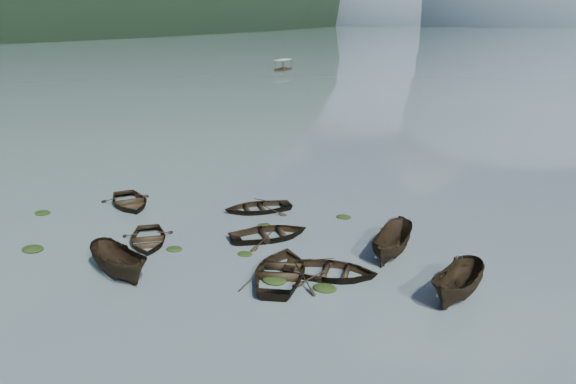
% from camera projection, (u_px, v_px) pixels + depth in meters
% --- Properties ---
extents(ground_plane, '(2400.00, 2400.00, 0.00)m').
position_uv_depth(ground_plane, '(156.00, 316.00, 23.17)').
color(ground_plane, slate).
extents(haze_mtn_a, '(520.00, 520.00, 280.00)m').
position_uv_depth(haze_mtn_a, '(395.00, 24.00, 900.58)').
color(haze_mtn_a, '#475666').
rests_on(haze_mtn_a, ground).
extents(haze_mtn_b, '(520.00, 520.00, 340.00)m').
position_uv_depth(haze_mtn_b, '(529.00, 24.00, 813.77)').
color(haze_mtn_b, '#475666').
rests_on(haze_mtn_b, ground).
extents(rowboat_0, '(4.88, 5.03, 0.85)m').
position_uv_depth(rowboat_0, '(148.00, 243.00, 30.55)').
color(rowboat_0, black).
rests_on(rowboat_0, ground).
extents(rowboat_1, '(5.36, 5.41, 0.92)m').
position_uv_depth(rowboat_1, '(270.00, 238.00, 31.25)').
color(rowboat_1, black).
rests_on(rowboat_1, ground).
extents(rowboat_2, '(4.74, 3.11, 1.71)m').
position_uv_depth(rowboat_2, '(121.00, 276.00, 26.70)').
color(rowboat_2, black).
rests_on(rowboat_2, ground).
extents(rowboat_3, '(5.11, 5.98, 1.05)m').
position_uv_depth(rowboat_3, '(282.00, 277.00, 26.55)').
color(rowboat_3, black).
rests_on(rowboat_3, ground).
extents(rowboat_4, '(5.12, 4.19, 0.93)m').
position_uv_depth(rowboat_4, '(331.00, 276.00, 26.68)').
color(rowboat_4, black).
rests_on(rowboat_4, ground).
extents(rowboat_5, '(2.26, 4.49, 1.66)m').
position_uv_depth(rowboat_5, '(457.00, 298.00, 24.63)').
color(rowboat_5, black).
rests_on(rowboat_5, ground).
extents(rowboat_6, '(5.62, 5.36, 0.95)m').
position_uv_depth(rowboat_6, '(130.00, 206.00, 36.60)').
color(rowboat_6, black).
rests_on(rowboat_6, ground).
extents(rowboat_7, '(5.22, 5.20, 0.89)m').
position_uv_depth(rowboat_7, '(258.00, 211.00, 35.62)').
color(rowboat_7, black).
rests_on(rowboat_7, ground).
extents(rowboat_8, '(1.73, 4.33, 1.66)m').
position_uv_depth(rowboat_8, '(391.00, 254.00, 29.11)').
color(rowboat_8, black).
rests_on(rowboat_8, ground).
extents(weed_clump_0, '(1.22, 0.99, 0.27)m').
position_uv_depth(weed_clump_0, '(33.00, 250.00, 29.63)').
color(weed_clump_0, black).
rests_on(weed_clump_0, ground).
extents(weed_clump_1, '(0.91, 0.73, 0.20)m').
position_uv_depth(weed_clump_1, '(174.00, 250.00, 29.69)').
color(weed_clump_1, black).
rests_on(weed_clump_1, ground).
extents(weed_clump_2, '(1.18, 0.94, 0.25)m').
position_uv_depth(weed_clump_2, '(274.00, 282.00, 26.13)').
color(weed_clump_2, black).
rests_on(weed_clump_2, ground).
extents(weed_clump_3, '(0.82, 0.69, 0.18)m').
position_uv_depth(weed_clump_3, '(245.00, 255.00, 29.09)').
color(weed_clump_3, black).
rests_on(weed_clump_3, ground).
extents(weed_clump_4, '(1.11, 0.88, 0.23)m').
position_uv_depth(weed_clump_4, '(325.00, 289.00, 25.41)').
color(weed_clump_4, black).
rests_on(weed_clump_4, ground).
extents(weed_clump_5, '(1.05, 0.85, 0.22)m').
position_uv_depth(weed_clump_5, '(43.00, 214.00, 35.12)').
color(weed_clump_5, black).
rests_on(weed_clump_5, ground).
extents(weed_clump_6, '(0.88, 0.73, 0.18)m').
position_uv_depth(weed_clump_6, '(265.00, 226.00, 33.04)').
color(weed_clump_6, black).
rests_on(weed_clump_6, ground).
extents(weed_clump_7, '(0.94, 0.75, 0.21)m').
position_uv_depth(weed_clump_7, '(344.00, 218.00, 34.42)').
color(weed_clump_7, black).
rests_on(weed_clump_7, ground).
extents(pontoon_left, '(3.34, 6.26, 2.28)m').
position_uv_depth(pontoon_left, '(283.00, 70.00, 128.14)').
color(pontoon_left, black).
rests_on(pontoon_left, ground).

